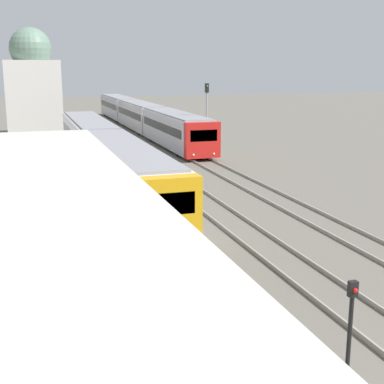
{
  "coord_description": "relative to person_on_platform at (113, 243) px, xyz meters",
  "views": [
    {
      "loc": [
        -4.68,
        -6.18,
        6.63
      ],
      "look_at": [
        1.88,
        14.51,
        1.56
      ],
      "focal_mm": 50.0,
      "sensor_mm": 36.0,
      "label": 1
    }
  ],
  "objects": [
    {
      "name": "platform_canopy",
      "position": [
        -1.47,
        -1.54,
        2.0
      ],
      "size": [
        4.0,
        21.58,
        3.11
      ],
      "color": "beige",
      "rests_on": "station_platform"
    },
    {
      "name": "person_on_platform",
      "position": [
        0.0,
        0.0,
        0.0
      ],
      "size": [
        0.4,
        0.4,
        1.66
      ],
      "color": "#2D2D33",
      "rests_on": "station_platform"
    },
    {
      "name": "train_near",
      "position": [
        2.5,
        18.33,
        -0.25
      ],
      "size": [
        2.7,
        29.41,
        2.95
      ],
      "color": "gold",
      "rests_on": "ground_plane"
    },
    {
      "name": "train_far",
      "position": [
        10.04,
        42.61,
        -0.25
      ],
      "size": [
        2.6,
        41.9,
        2.95
      ],
      "color": "red",
      "rests_on": "ground_plane"
    },
    {
      "name": "signal_post_near",
      "position": [
        4.46,
        -4.82,
        -0.6
      ],
      "size": [
        0.2,
        0.21,
        2.1
      ],
      "color": "black",
      "rests_on": "ground_plane"
    },
    {
      "name": "signal_mast_far",
      "position": [
        11.67,
        25.72,
        1.5
      ],
      "size": [
        0.28,
        0.29,
        5.42
      ],
      "color": "gray",
      "rests_on": "ground_plane"
    },
    {
      "name": "distant_domed_building",
      "position": [
        -0.96,
        40.33,
        2.9
      ],
      "size": [
        5.09,
        5.09,
        10.33
      ],
      "color": "silver",
      "rests_on": "ground_plane"
    }
  ]
}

